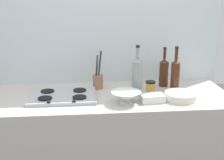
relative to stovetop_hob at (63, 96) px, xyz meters
name	(u,v)px	position (x,y,z in m)	size (l,w,h in m)	color
counter_block	(112,148)	(0.37, 0.03, -0.46)	(1.80, 0.70, 0.90)	beige
backsplash_panel	(108,60)	(0.37, 0.41, 0.17)	(1.90, 0.06, 2.17)	silver
stovetop_hob	(63,96)	(0.00, 0.00, 0.00)	(0.49, 0.35, 0.04)	#B2B2B7
plate_stack	(180,96)	(0.85, -0.12, 0.01)	(0.24, 0.24, 0.05)	silver
wine_bottle_leftmost	(164,72)	(0.81, 0.22, 0.11)	(0.07, 0.07, 0.32)	#472314
wine_bottle_mid_left	(137,76)	(0.55, 0.03, 0.14)	(0.08, 0.08, 0.38)	gray
wine_bottle_mid_right	(175,75)	(0.86, 0.07, 0.12)	(0.07, 0.07, 0.36)	#472314
mixing_bowl	(126,97)	(0.45, -0.15, 0.03)	(0.21, 0.21, 0.09)	white
butter_dish	(152,98)	(0.64, -0.14, 0.01)	(0.17, 0.10, 0.05)	white
utensil_crock	(98,80)	(0.27, 0.20, 0.06)	(0.08, 0.08, 0.30)	#996B4C
condiment_jar_front	(135,81)	(0.58, 0.25, 0.02)	(0.06, 0.06, 0.07)	gold
condiment_jar_rear	(150,86)	(0.68, 0.11, 0.02)	(0.08, 0.08, 0.08)	gold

